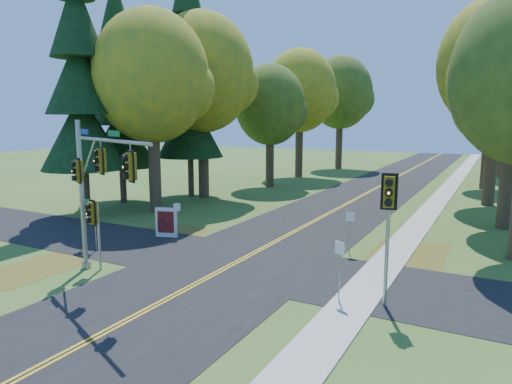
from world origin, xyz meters
The scene contains 28 objects.
ground centered at (0.00, 0.00, 0.00)m, with size 160.00×160.00×0.00m, color #37581F.
road_main centered at (0.00, 0.00, 0.01)m, with size 8.00×160.00×0.02m, color black.
road_cross centered at (0.00, 2.00, 0.01)m, with size 60.00×6.00×0.02m, color black.
centerline_left centered at (-0.10, 0.00, 0.03)m, with size 0.10×160.00×0.01m, color gold.
centerline_right centered at (0.10, 0.00, 0.03)m, with size 0.10×160.00×0.01m, color gold.
sidewalk_east centered at (6.20, 0.00, 0.03)m, with size 1.60×160.00×0.06m, color #9E998E.
leaf_patch_w_near centered at (-6.50, 4.00, 0.01)m, with size 4.00×6.00×0.00m, color brown.
leaf_patch_e centered at (6.80, 6.00, 0.01)m, with size 3.50×8.00×0.00m, color brown.
leaf_patch_w_far centered at (-7.50, -3.00, 0.01)m, with size 3.00×5.00×0.00m, color brown.
tree_w_a centered at (-11.13, 9.38, 9.49)m, with size 8.00×8.00×14.15m.
tree_w_b centered at (-11.72, 16.29, 10.37)m, with size 8.60×8.60×15.38m.
tree_w_c centered at (-9.54, 24.47, 7.94)m, with size 6.80×6.80×11.91m.
tree_e_c centered at (9.88, 23.69, 10.66)m, with size 8.80×8.80×15.79m.
tree_w_d centered at (-10.13, 33.18, 9.78)m, with size 8.20×8.20×14.56m.
tree_e_d centered at (9.26, 32.87, 8.24)m, with size 7.00×7.00×12.32m.
tree_w_e centered at (-8.92, 44.09, 10.07)m, with size 8.40×8.40×14.97m.
tree_e_e centered at (10.47, 43.58, 9.19)m, with size 7.80×7.80×13.74m.
pine_a centered at (-14.50, 6.00, 9.18)m, with size 5.60×5.60×19.48m.
pine_b centered at (-16.00, 11.00, 8.16)m, with size 5.60×5.60×17.31m.
pine_c centered at (-13.00, 16.00, 9.69)m, with size 5.60×5.60×20.56m.
traffic_mast centered at (-3.91, -2.74, 4.24)m, with size 6.73×3.05×6.59m.
east_signal_pole centered at (7.26, -0.06, 3.65)m, with size 0.56×0.65×4.82m.
ped_signal_pole centered at (-4.86, -2.05, 2.37)m, with size 0.49×0.58×3.19m.
route_sign_cluster centered at (-7.69, 0.25, 1.87)m, with size 1.23×0.23×2.66m.
info_kiosk centered at (-5.89, 4.01, 0.84)m, with size 1.21×0.59×1.69m.
reg_sign_e_north centered at (4.20, 5.77, 1.49)m, with size 0.41×0.13×2.18m.
reg_sign_e_south centered at (5.65, -0.25, 1.60)m, with size 0.42×0.22×2.34m.
reg_sign_w centered at (-5.23, 4.18, 1.40)m, with size 0.37×0.18×2.04m.
Camera 1 is at (10.55, -15.69, 6.61)m, focal length 32.00 mm.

